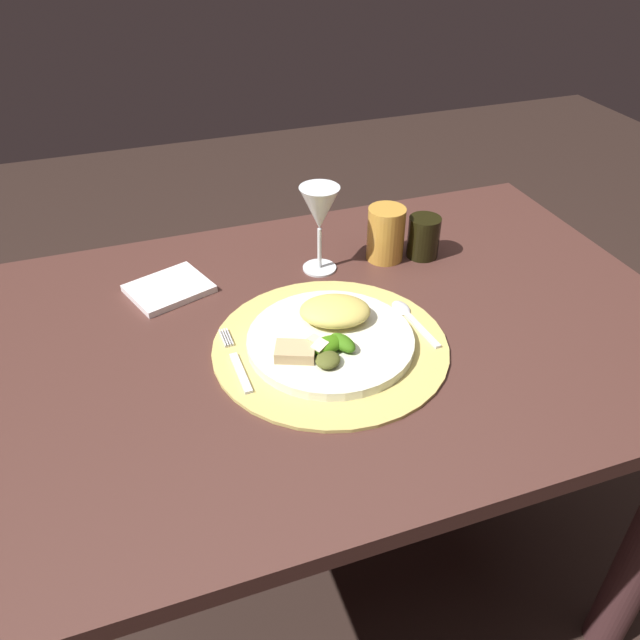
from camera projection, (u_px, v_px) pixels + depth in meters
ground_plane at (339, 578)px, 1.51m from camera, size 6.00×6.00×0.00m
dining_table at (345, 396)px, 1.17m from camera, size 1.16×0.81×0.76m
placemat at (330, 346)px, 1.01m from camera, size 0.38×0.38×0.01m
dinner_plate at (330, 341)px, 1.01m from camera, size 0.27×0.27×0.02m
pasta_serving at (335, 311)px, 1.03m from camera, size 0.14×0.12×0.03m
salad_greens at (332, 348)px, 0.96m from camera, size 0.08×0.08×0.02m
bread_piece at (295, 352)px, 0.96m from camera, size 0.07×0.06×0.02m
fork at (237, 363)px, 0.97m from camera, size 0.02×0.16×0.00m
spoon at (408, 316)px, 1.07m from camera, size 0.03×0.14×0.01m
napkin at (169, 289)px, 1.14m from camera, size 0.16×0.15×0.01m
wine_glass at (319, 211)px, 1.14m from camera, size 0.07×0.07×0.17m
amber_tumbler at (386, 234)px, 1.21m from camera, size 0.07×0.07×0.11m
dark_tumbler at (424, 237)px, 1.23m from camera, size 0.06×0.06×0.08m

